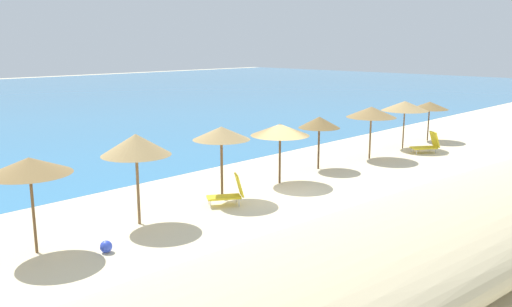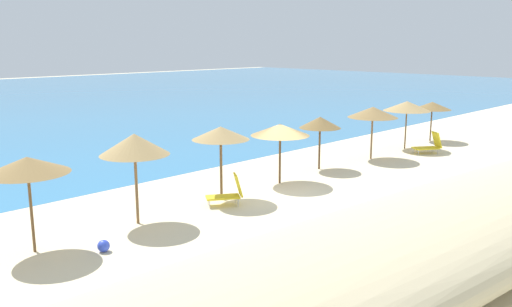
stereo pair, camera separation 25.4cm
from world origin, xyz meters
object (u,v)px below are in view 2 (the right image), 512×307
(beach_umbrella_7, at_px, (407,106))
(lounge_chair_0, at_px, (229,193))
(beach_umbrella_5, at_px, (320,123))
(beach_umbrella_3, at_px, (221,133))
(beach_ball, at_px, (104,246))
(beach_umbrella_6, at_px, (373,112))
(beach_umbrella_4, at_px, (280,130))
(lounge_chair_1, at_px, (430,145))
(beach_umbrella_2, at_px, (134,145))
(beach_umbrella_1, at_px, (27,165))
(beach_umbrella_8, at_px, (432,106))

(beach_umbrella_7, relative_size, lounge_chair_0, 1.89)
(beach_umbrella_5, bearing_deg, beach_umbrella_3, -175.89)
(beach_ball, bearing_deg, beach_umbrella_6, 5.30)
(beach_umbrella_6, xyz_separation_m, beach_umbrella_7, (3.63, 0.13, 0.00))
(beach_umbrella_4, bearing_deg, lounge_chair_1, -8.47)
(beach_umbrella_4, height_order, lounge_chair_1, beach_umbrella_4)
(beach_umbrella_2, relative_size, lounge_chair_0, 2.12)
(beach_umbrella_1, distance_m, beach_ball, 3.06)
(beach_umbrella_4, height_order, beach_umbrella_8, beach_umbrella_4)
(beach_umbrella_6, relative_size, beach_umbrella_7, 1.00)
(beach_umbrella_3, bearing_deg, beach_umbrella_5, 4.11)
(lounge_chair_1, bearing_deg, lounge_chair_0, 120.81)
(beach_umbrella_6, xyz_separation_m, beach_umbrella_8, (6.91, 0.28, -0.26))
(beach_umbrella_4, distance_m, beach_umbrella_6, 6.84)
(beach_ball, bearing_deg, beach_umbrella_1, 134.30)
(beach_umbrella_5, bearing_deg, beach_ball, -170.91)
(beach_umbrella_7, bearing_deg, beach_umbrella_8, 2.60)
(beach_umbrella_3, xyz_separation_m, beach_umbrella_6, (10.18, -0.02, -0.14))
(beach_umbrella_5, bearing_deg, beach_umbrella_2, -176.83)
(beach_umbrella_2, height_order, beach_umbrella_7, beach_umbrella_2)
(beach_umbrella_1, xyz_separation_m, lounge_chair_0, (6.87, -0.64, -2.05))
(beach_umbrella_3, relative_size, beach_umbrella_7, 1.05)
(beach_umbrella_7, bearing_deg, beach_umbrella_3, -179.54)
(beach_umbrella_6, bearing_deg, beach_umbrella_1, -179.76)
(beach_umbrella_2, xyz_separation_m, lounge_chair_1, (17.37, -1.37, -2.20))
(beach_umbrella_6, bearing_deg, beach_ball, -174.70)
(beach_umbrella_4, bearing_deg, beach_umbrella_7, 0.26)
(beach_umbrella_1, bearing_deg, beach_umbrella_7, 0.55)
(beach_umbrella_2, xyz_separation_m, beach_umbrella_5, (10.29, 0.57, -0.43))
(beach_umbrella_2, relative_size, beach_umbrella_4, 1.18)
(beach_umbrella_1, xyz_separation_m, lounge_chair_1, (20.78, -1.38, -2.08))
(beach_umbrella_8, bearing_deg, beach_umbrella_2, -179.01)
(beach_umbrella_1, relative_size, beach_umbrella_7, 1.03)
(beach_umbrella_4, height_order, beach_umbrella_6, beach_umbrella_6)
(beach_umbrella_5, relative_size, beach_ball, 7.05)
(beach_umbrella_5, bearing_deg, beach_umbrella_4, -172.72)
(beach_umbrella_2, distance_m, beach_umbrella_5, 10.31)
(beach_umbrella_1, xyz_separation_m, beach_umbrella_4, (10.50, 0.15, -0.24))
(lounge_chair_0, distance_m, beach_ball, 5.55)
(lounge_chair_0, bearing_deg, beach_umbrella_8, -53.63)
(beach_umbrella_3, height_order, beach_ball, beach_umbrella_3)
(lounge_chair_0, bearing_deg, beach_umbrella_7, -53.48)
(beach_umbrella_1, bearing_deg, beach_ball, -45.70)
(lounge_chair_1, bearing_deg, beach_umbrella_5, 108.55)
(beach_umbrella_3, bearing_deg, beach_umbrella_7, 0.46)
(beach_umbrella_2, bearing_deg, beach_umbrella_7, 0.69)
(lounge_chair_0, bearing_deg, beach_umbrella_5, -46.94)
(beach_umbrella_5, height_order, lounge_chair_1, beach_umbrella_5)
(beach_ball, bearing_deg, beach_umbrella_2, 34.53)
(beach_umbrella_1, distance_m, beach_umbrella_2, 3.42)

